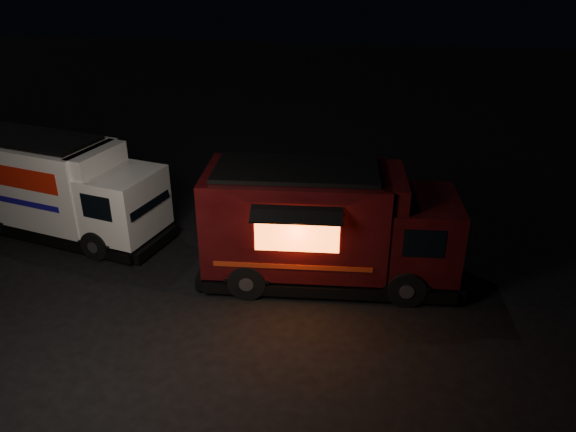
# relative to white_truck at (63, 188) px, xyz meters

# --- Properties ---
(ground) EXTENTS (80.00, 80.00, 0.00)m
(ground) POSITION_rel_white_truck_xyz_m (4.98, -2.61, -1.46)
(ground) COLOR black
(ground) RESTS_ON ground
(white_truck) EXTENTS (6.76, 3.56, 2.92)m
(white_truck) POSITION_rel_white_truck_xyz_m (0.00, 0.00, 0.00)
(white_truck) COLOR silver
(white_truck) RESTS_ON ground
(red_truck) EXTENTS (6.75, 2.98, 3.06)m
(red_truck) POSITION_rel_white_truck_xyz_m (7.99, -1.25, 0.07)
(red_truck) COLOR #3C0A0C
(red_truck) RESTS_ON ground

